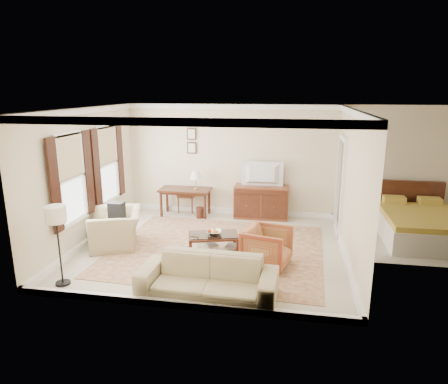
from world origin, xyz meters
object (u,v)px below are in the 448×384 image
(writing_desk, at_px, (185,193))
(striped_armchair, at_px, (267,245))
(sofa, at_px, (207,271))
(tv, at_px, (262,167))
(sideboard, at_px, (261,202))
(club_armchair, at_px, (116,222))
(coffee_table, at_px, (213,239))

(writing_desk, bearing_deg, striped_armchair, -49.84)
(striped_armchair, relative_size, sofa, 0.38)
(tv, relative_size, striped_armchair, 1.21)
(striped_armchair, xyz_separation_m, sofa, (-0.87, -1.30, 0.02))
(sideboard, distance_m, tv, 0.94)
(club_armchair, bearing_deg, sofa, 32.97)
(writing_desk, xyz_separation_m, sofa, (1.48, -4.09, -0.18))
(coffee_table, relative_size, striped_armchair, 1.33)
(striped_armchair, height_order, club_armchair, club_armchair)
(striped_armchair, relative_size, club_armchair, 0.72)
(tv, height_order, club_armchair, tv)
(striped_armchair, distance_m, sofa, 1.56)
(sideboard, relative_size, coffee_table, 1.24)
(coffee_table, bearing_deg, writing_desk, 117.42)
(club_armchair, relative_size, sofa, 0.53)
(coffee_table, height_order, club_armchair, club_armchair)
(writing_desk, height_order, sideboard, sideboard)
(sideboard, height_order, coffee_table, sideboard)
(sideboard, height_order, tv, tv)
(coffee_table, height_order, sofa, sofa)
(writing_desk, relative_size, striped_armchair, 1.59)
(club_armchair, xyz_separation_m, sofa, (2.38, -1.80, -0.08))
(coffee_table, xyz_separation_m, sofa, (0.25, -1.71, 0.12))
(club_armchair, bearing_deg, tv, 109.73)
(tv, xyz_separation_m, striped_armchair, (0.35, -2.90, -0.94))
(tv, distance_m, club_armchair, 3.86)
(tv, bearing_deg, coffee_table, 73.03)
(tv, height_order, striped_armchair, tv)
(coffee_table, distance_m, sofa, 1.73)
(striped_armchair, bearing_deg, coffee_table, 83.54)
(tv, relative_size, coffee_table, 0.91)
(coffee_table, xyz_separation_m, club_armchair, (-2.13, 0.09, 0.19))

